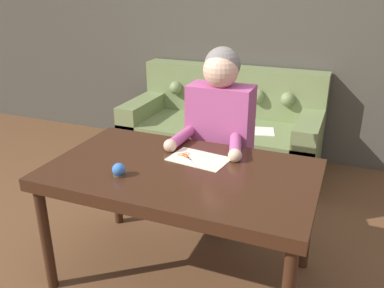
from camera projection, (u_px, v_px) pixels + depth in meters
ground_plane at (171, 279)px, 2.47m from camera, size 16.00×16.00×0.00m
wall_back at (264, 24)px, 3.82m from camera, size 8.00×0.06×2.60m
dining_table at (181, 180)px, 2.25m from camera, size 1.47×0.86×0.72m
couch at (223, 133)px, 3.91m from camera, size 1.80×0.87×0.91m
person at (219, 140)px, 2.74m from camera, size 0.48×0.57×1.30m
pattern_paper_main at (199, 159)px, 2.34m from camera, size 0.36×0.26×0.00m
scissors at (187, 157)px, 2.36m from camera, size 0.19×0.17×0.01m
pin_cushion at (119, 170)px, 2.13m from camera, size 0.07×0.07×0.07m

